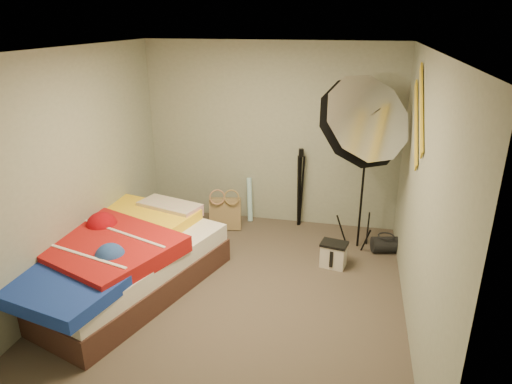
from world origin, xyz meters
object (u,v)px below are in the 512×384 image
(camera_case, at_px, (333,255))
(duffel_bag, at_px, (385,245))
(camera_tripod, at_px, (300,182))
(photo_umbrella, at_px, (361,124))
(bed, at_px, (115,259))
(wrapping_roll, at_px, (250,200))
(tote_bag, at_px, (225,214))

(camera_case, height_order, duffel_bag, camera_case)
(duffel_bag, relative_size, camera_tripod, 0.30)
(camera_case, xyz_separation_m, photo_umbrella, (0.20, 0.37, 1.51))
(photo_umbrella, bearing_deg, bed, -152.47)
(wrapping_roll, xyz_separation_m, camera_case, (1.27, -1.08, -0.17))
(duffel_bag, height_order, camera_tripod, camera_tripod)
(camera_case, bearing_deg, wrapping_roll, 150.58)
(photo_umbrella, bearing_deg, camera_case, -117.98)
(wrapping_roll, height_order, photo_umbrella, photo_umbrella)
(camera_case, height_order, bed, bed)
(bed, distance_m, photo_umbrella, 3.11)
(tote_bag, relative_size, wrapping_roll, 0.69)
(wrapping_roll, bearing_deg, tote_bag, -127.16)
(tote_bag, height_order, bed, bed)
(wrapping_roll, xyz_separation_m, bed, (-1.03, -2.01, 0.01))
(duffel_bag, bearing_deg, camera_case, -154.59)
(wrapping_roll, bearing_deg, bed, -117.01)
(wrapping_roll, distance_m, camera_case, 1.68)
(wrapping_roll, xyz_separation_m, photo_umbrella, (1.46, -0.72, 1.33))
(tote_bag, xyz_separation_m, duffel_bag, (2.15, -0.24, -0.12))
(tote_bag, bearing_deg, camera_tripod, 7.04)
(tote_bag, bearing_deg, wrapping_roll, 41.36)
(photo_umbrella, bearing_deg, wrapping_roll, 153.95)
(wrapping_roll, distance_m, duffel_bag, 1.99)
(wrapping_roll, relative_size, duffel_bag, 1.89)
(duffel_bag, xyz_separation_m, bed, (-2.91, -1.42, 0.22))
(wrapping_roll, bearing_deg, camera_case, -40.49)
(tote_bag, distance_m, bed, 1.83)
(wrapping_roll, bearing_deg, camera_tripod, -1.65)
(camera_case, distance_m, photo_umbrella, 1.56)
(camera_case, xyz_separation_m, duffel_bag, (0.62, 0.49, -0.04))
(camera_tripod, bearing_deg, duffel_bag, -26.15)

